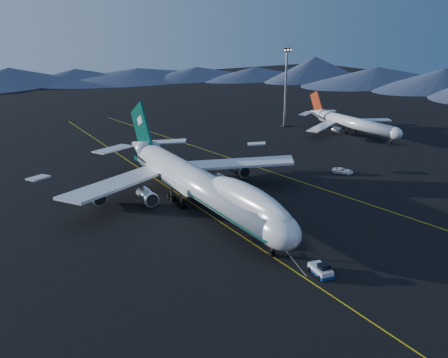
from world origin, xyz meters
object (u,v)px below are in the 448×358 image
service_van (343,171)px  floodlight_mast (286,88)px  pushback_tug (321,271)px  second_jet (352,123)px  boeing_747 (200,184)px

service_van → floodlight_mast: bearing=24.4°
pushback_tug → service_van: 56.95m
pushback_tug → service_van: (41.99, 38.48, 0.14)m
floodlight_mast → second_jet: bearing=-58.7°
boeing_747 → service_van: (44.99, 2.47, -5.03)m
service_van → boeing_747: bearing=140.2°
second_jet → floodlight_mast: (-13.32, 21.94, 10.84)m
boeing_747 → floodlight_mast: bearing=40.4°
boeing_747 → service_van: 45.33m
pushback_tug → second_jet: bearing=52.5°
service_van → floodlight_mast: floodlight_mast is taller
boeing_747 → pushback_tug: 36.51m
pushback_tug → floodlight_mast: 115.18m
pushback_tug → second_jet: (78.46, 72.00, 3.25)m
boeing_747 → second_jet: boeing_747 is taller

